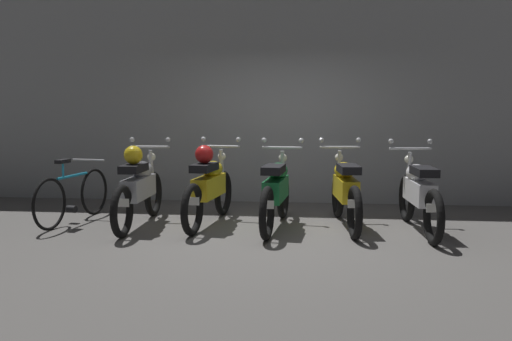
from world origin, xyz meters
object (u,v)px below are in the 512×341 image
Objects in this scene: motorbike_slot_3 at (345,190)px; bicycle at (73,196)px; motorbike_slot_0 at (139,187)px; motorbike_slot_1 at (209,186)px; motorbike_slot_2 at (276,191)px; motorbike_slot_4 at (419,193)px.

bicycle is at bearing -178.73° from motorbike_slot_3.
motorbike_slot_1 is at bearing 11.79° from motorbike_slot_0.
bicycle is (-0.98, 0.14, -0.17)m from motorbike_slot_0.
motorbike_slot_1 reaches higher than bicycle.
motorbike_slot_2 is (1.81, 0.07, -0.04)m from motorbike_slot_0.
motorbike_slot_3 and motorbike_slot_4 have the same top height.
motorbike_slot_0 and motorbike_slot_1 have the same top height.
motorbike_slot_2 is 1.14× the size of bicycle.
motorbike_slot_1 is at bearing 172.54° from motorbike_slot_2.
motorbike_slot_1 is at bearing 177.00° from motorbike_slot_4.
motorbike_slot_2 is (0.91, -0.12, -0.04)m from motorbike_slot_1.
motorbike_slot_2 is 2.80m from bicycle.
motorbike_slot_3 is (2.71, 0.22, -0.04)m from motorbike_slot_0.
motorbike_slot_0 is 0.93m from motorbike_slot_1.
motorbike_slot_3 is 1.00× the size of motorbike_slot_4.
motorbike_slot_4 is at bearing -3.00° from motorbike_slot_1.
motorbike_slot_4 is (2.71, -0.14, -0.04)m from motorbike_slot_1.
motorbike_slot_0 is 1.00× the size of motorbike_slot_2.
motorbike_slot_0 and motorbike_slot_2 have the same top height.
bicycle is (-4.60, 0.10, -0.13)m from motorbike_slot_4.
motorbike_slot_3 reaches higher than bicycle.
bicycle is at bearing 171.72° from motorbike_slot_0.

